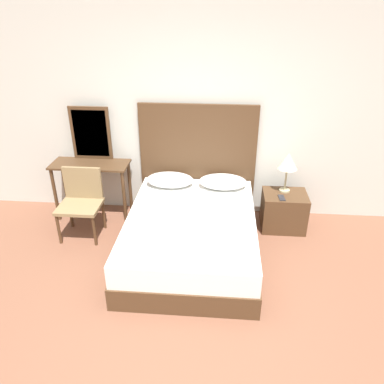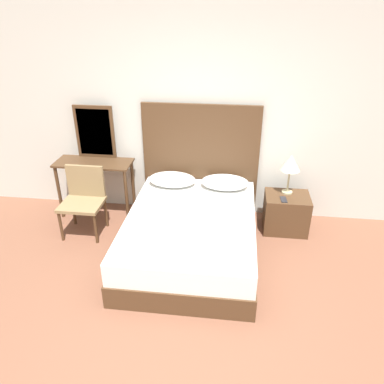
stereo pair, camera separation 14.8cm
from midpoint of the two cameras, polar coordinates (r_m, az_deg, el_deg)
The scene contains 13 objects.
ground_plane at distance 3.36m, azimuth -1.42°, elevation -24.24°, with size 16.00×16.00×0.00m, color brown.
wall_back at distance 4.79m, azimuth 2.92°, elevation 11.73°, with size 10.00×0.06×2.70m.
bed at distance 4.27m, azimuth 0.84°, elevation -6.62°, with size 1.43×1.95×0.50m.
headboard at distance 4.92m, azimuth 2.18°, elevation 4.76°, with size 1.51×0.05×1.50m.
pillow_left at distance 4.79m, azimuth -2.16°, elevation 1.92°, with size 0.60×0.37×0.16m.
pillow_right at distance 4.73m, azimuth 5.92°, elevation 1.48°, with size 0.60×0.37×0.16m.
phone_on_bed at distance 4.32m, azimuth 1.61°, elevation -2.20°, with size 0.11×0.16×0.01m.
nightstand at distance 4.89m, azimuth 14.96°, elevation -3.07°, with size 0.54×0.44×0.48m.
table_lamp at distance 4.69m, azimuth 15.69°, elevation 4.17°, with size 0.24×0.24×0.51m.
phone_on_nightstand at distance 4.67m, azimuth 14.68°, elevation -1.12°, with size 0.08×0.15×0.01m.
vanity_desk at distance 5.06m, azimuth -13.79°, elevation 2.90°, with size 0.99×0.40×0.76m.
vanity_mirror at distance 5.04m, azimuth -13.76°, elevation 8.87°, with size 0.51×0.03×0.69m.
chair at distance 4.76m, azimuth -15.33°, elevation -0.62°, with size 0.50×0.44×0.84m.
Camera 2 is at (0.41, -2.06, 2.63)m, focal length 35.00 mm.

